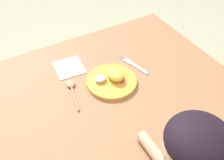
{
  "coord_description": "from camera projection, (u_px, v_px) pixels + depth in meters",
  "views": [
    {
      "loc": [
        -0.43,
        -0.75,
        1.61
      ],
      "look_at": [
        0.02,
        0.04,
        0.73
      ],
      "focal_mm": 41.62,
      "sensor_mm": 36.0,
      "label": 1
    }
  ],
  "objects": [
    {
      "name": "napkin",
      "position": [
        69.0,
        67.0,
        1.36
      ],
      "size": [
        0.15,
        0.16,
        0.0
      ],
      "primitive_type": "cube",
      "rotation": [
        0.0,
        0.0,
        -0.09
      ],
      "color": "white",
      "rests_on": "dining_table"
    },
    {
      "name": "dining_table",
      "position": [
        112.0,
        103.0,
        1.31
      ],
      "size": [
        1.19,
        0.97,
        0.71
      ],
      "color": "#A06A47",
      "rests_on": "ground_plane"
    },
    {
      "name": "fork",
      "position": [
        134.0,
        65.0,
        1.37
      ],
      "size": [
        0.07,
        0.2,
        0.01
      ],
      "rotation": [
        0.0,
        0.0,
        1.83
      ],
      "color": "silver",
      "rests_on": "dining_table"
    },
    {
      "name": "plate",
      "position": [
        112.0,
        79.0,
        1.27
      ],
      "size": [
        0.25,
        0.25,
        0.06
      ],
      "color": "gold",
      "rests_on": "dining_table"
    },
    {
      "name": "spoon",
      "position": [
        72.0,
        88.0,
        1.24
      ],
      "size": [
        0.06,
        0.2,
        0.02
      ],
      "rotation": [
        0.0,
        0.0,
        1.37
      ],
      "color": "tan",
      "rests_on": "dining_table"
    }
  ]
}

